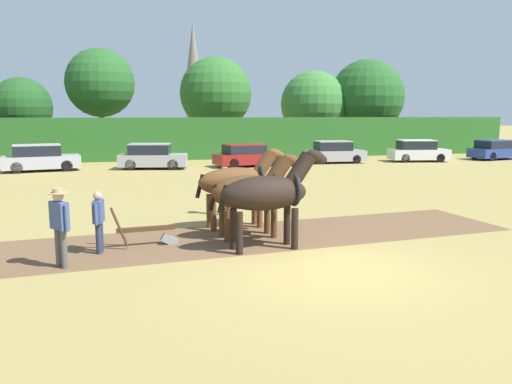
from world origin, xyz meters
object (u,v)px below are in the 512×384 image
at_px(tree_center_left, 100,83).
at_px(draft_horse_trail_left, 238,182).
at_px(parked_car_center_right, 335,152).
at_px(tree_center_right, 314,104).
at_px(parked_car_center, 246,156).
at_px(farmer_onlooker_left, 60,221).
at_px(parked_car_right, 418,151).
at_px(draft_horse_lead_right, 252,191).
at_px(parked_car_far_right, 495,150).
at_px(draft_horse_lead_left, 269,193).
at_px(tree_center, 216,93).
at_px(parked_car_left, 40,158).
at_px(tree_left, 22,107).
at_px(tree_right, 367,97).
at_px(farmer_at_plow, 99,218).
at_px(plow, 152,233).
at_px(farmer_beside_team, 225,188).
at_px(parked_car_center_left, 152,157).
at_px(church_spire, 194,79).

distance_m(tree_center_left, draft_horse_trail_left, 28.99).
xyz_separation_m(tree_center_left, parked_car_center_right, (15.86, -10.33, -5.11)).
height_order(tree_center_right, parked_car_center, tree_center_right).
height_order(farmer_onlooker_left, parked_car_right, farmer_onlooker_left).
xyz_separation_m(draft_horse_lead_right, parked_car_far_right, (23.93, 18.57, -0.57)).
xyz_separation_m(tree_center_left, draft_horse_lead_right, (4.79, -29.55, -4.57)).
relative_size(draft_horse_lead_left, draft_horse_lead_right, 1.08).
relative_size(tree_center_left, tree_center, 1.03).
bearing_deg(draft_horse_lead_right, parked_car_left, 109.13).
distance_m(tree_left, tree_right, 29.90).
bearing_deg(draft_horse_trail_left, farmer_at_plow, -158.56).
bearing_deg(draft_horse_lead_left, parked_car_far_right, 35.96).
distance_m(tree_center_left, plow, 30.31).
bearing_deg(farmer_beside_team, tree_right, -2.24).
relative_size(tree_right, parked_car_left, 1.85).
height_order(farmer_at_plow, parked_car_center, farmer_at_plow).
height_order(tree_right, farmer_at_plow, tree_right).
distance_m(tree_center, parked_car_center_left, 14.47).
bearing_deg(parked_car_center_right, parked_car_right, -0.83).
distance_m(draft_horse_lead_right, farmer_beside_team, 3.23).
xyz_separation_m(draft_horse_trail_left, parked_car_right, (17.39, 17.33, -0.64)).
bearing_deg(farmer_beside_team, parked_car_far_right, -24.21).
bearing_deg(tree_left, draft_horse_lead_left, -70.61).
xyz_separation_m(tree_right, parked_car_right, (-1.94, -11.76, -4.27)).
xyz_separation_m(tree_left, parked_car_center, (15.10, -10.66, -3.22)).
xyz_separation_m(draft_horse_lead_right, parked_car_left, (-8.11, 19.12, -0.52)).
bearing_deg(parked_car_center, draft_horse_trail_left, -115.41).
relative_size(farmer_beside_team, parked_car_right, 0.37).
bearing_deg(plow, draft_horse_trail_left, 25.23).
distance_m(draft_horse_lead_left, parked_car_far_right, 31.03).
distance_m(church_spire, farmer_at_plow, 54.82).
distance_m(tree_center, parked_car_far_right, 23.14).
relative_size(draft_horse_trail_left, parked_car_center_right, 0.70).
xyz_separation_m(tree_right, farmer_beside_team, (-19.34, -27.17, -4.08)).
height_order(draft_horse_trail_left, farmer_onlooker_left, draft_horse_trail_left).
distance_m(plow, parked_car_center, 20.02).
relative_size(tree_center, plow, 4.85).
xyz_separation_m(farmer_onlooker_left, parked_car_right, (22.09, 20.20, -0.30)).
bearing_deg(tree_left, tree_center_left, 3.95).
distance_m(church_spire, parked_car_far_right, 39.30).
relative_size(tree_center_left, draft_horse_trail_left, 2.99).
xyz_separation_m(tree_left, farmer_at_plow, (6.61, -29.71, -3.05)).
bearing_deg(draft_horse_lead_right, parked_car_right, 43.27).
xyz_separation_m(church_spire, parked_car_center, (-1.64, -34.36, -7.22)).
relative_size(farmer_onlooker_left, parked_car_left, 0.39).
bearing_deg(tree_center_left, farmer_at_plow, -88.52).
distance_m(farmer_onlooker_left, parked_car_center, 22.10).
bearing_deg(tree_center_right, parked_car_center_right, -104.63).
bearing_deg(parked_car_center_left, parked_car_center, 10.05).
height_order(parked_car_center_left, parked_car_center, parked_car_center_left).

